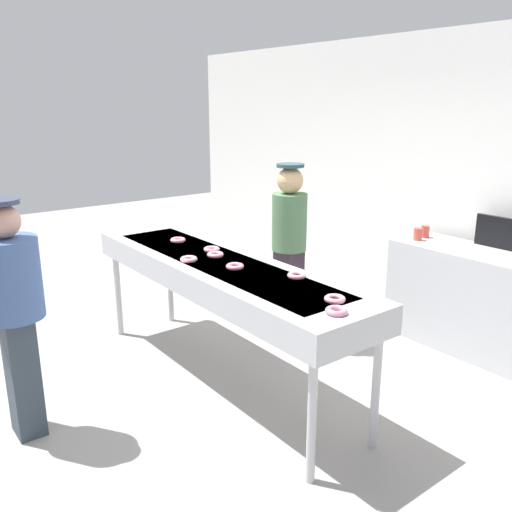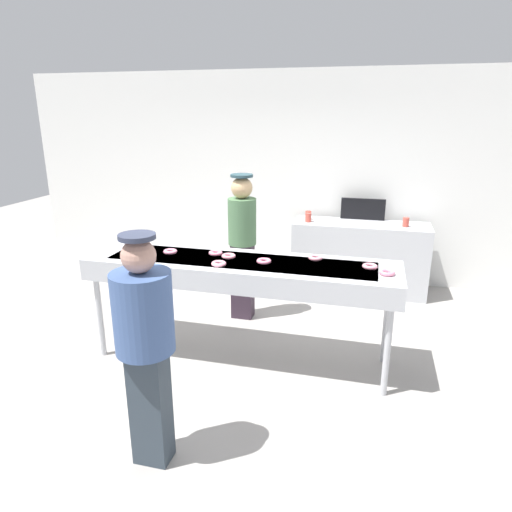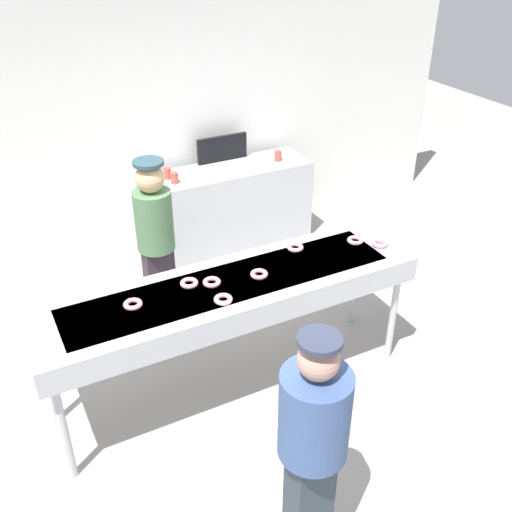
% 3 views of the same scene
% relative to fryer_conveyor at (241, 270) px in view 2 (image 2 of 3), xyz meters
% --- Properties ---
extents(ground_plane, '(16.00, 16.00, 0.00)m').
position_rel_fryer_conveyor_xyz_m(ground_plane, '(0.00, 0.00, -0.91)').
color(ground_plane, '#9E9993').
extents(back_wall, '(8.00, 0.12, 2.86)m').
position_rel_fryer_conveyor_xyz_m(back_wall, '(0.00, 2.58, 0.52)').
color(back_wall, white).
rests_on(back_wall, ground).
extents(fryer_conveyor, '(2.89, 0.72, 1.01)m').
position_rel_fryer_conveyor_xyz_m(fryer_conveyor, '(0.00, 0.00, 0.00)').
color(fryer_conveyor, '#B7BABF').
rests_on(fryer_conveyor, ground).
extents(strawberry_donut_0, '(0.14, 0.14, 0.03)m').
position_rel_fryer_conveyor_xyz_m(strawberry_donut_0, '(-0.13, 0.04, 0.12)').
color(strawberry_donut_0, pink).
rests_on(strawberry_donut_0, fryer_conveyor).
extents(strawberry_donut_1, '(0.19, 0.19, 0.03)m').
position_rel_fryer_conveyor_xyz_m(strawberry_donut_1, '(0.23, -0.02, 0.12)').
color(strawberry_donut_1, pink).
rests_on(strawberry_donut_1, fryer_conveyor).
extents(strawberry_donut_2, '(0.14, 0.14, 0.03)m').
position_rel_fryer_conveyor_xyz_m(strawberry_donut_2, '(-0.14, -0.19, 0.12)').
color(strawberry_donut_2, pink).
rests_on(strawberry_donut_2, fryer_conveyor).
extents(strawberry_donut_3, '(0.19, 0.19, 0.03)m').
position_rel_fryer_conveyor_xyz_m(strawberry_donut_3, '(0.66, 0.20, 0.12)').
color(strawberry_donut_3, pink).
rests_on(strawberry_donut_3, fryer_conveyor).
extents(strawberry_donut_4, '(0.18, 0.18, 0.03)m').
position_rel_fryer_conveyor_xyz_m(strawberry_donut_4, '(-0.72, 0.04, 0.12)').
color(strawberry_donut_4, pink).
rests_on(strawberry_donut_4, fryer_conveyor).
extents(strawberry_donut_5, '(0.16, 0.16, 0.03)m').
position_rel_fryer_conveyor_xyz_m(strawberry_donut_5, '(-0.28, 0.11, 0.12)').
color(strawberry_donut_5, pink).
rests_on(strawberry_donut_5, fryer_conveyor).
extents(strawberry_donut_6, '(0.15, 0.15, 0.03)m').
position_rel_fryer_conveyor_xyz_m(strawberry_donut_6, '(1.16, 0.07, 0.12)').
color(strawberry_donut_6, pink).
rests_on(strawberry_donut_6, fryer_conveyor).
extents(strawberry_donut_7, '(0.17, 0.17, 0.03)m').
position_rel_fryer_conveyor_xyz_m(strawberry_donut_7, '(1.30, -0.06, 0.12)').
color(strawberry_donut_7, pink).
rests_on(strawberry_donut_7, fryer_conveyor).
extents(worker_baker, '(0.31, 0.31, 1.67)m').
position_rel_fryer_conveyor_xyz_m(worker_baker, '(-0.25, 0.92, 0.03)').
color(worker_baker, '#322431').
rests_on(worker_baker, ground).
extents(customer_waiting, '(0.38, 0.38, 1.62)m').
position_rel_fryer_conveyor_xyz_m(customer_waiting, '(-0.20, -1.46, 0.03)').
color(customer_waiting, '#303B45').
rests_on(customer_waiting, ground).
extents(prep_counter, '(1.74, 0.57, 0.93)m').
position_rel_fryer_conveyor_xyz_m(prep_counter, '(1.02, 2.13, -0.45)').
color(prep_counter, '#B7BABF').
rests_on(prep_counter, ground).
extents(paper_cup_0, '(0.08, 0.08, 0.12)m').
position_rel_fryer_conveyor_xyz_m(paper_cup_0, '(1.56, 2.08, 0.07)').
color(paper_cup_0, '#CC4C3F').
rests_on(paper_cup_0, prep_counter).
extents(paper_cup_1, '(0.08, 0.08, 0.12)m').
position_rel_fryer_conveyor_xyz_m(paper_cup_1, '(0.31, 2.18, 0.07)').
color(paper_cup_1, '#CC4C3F').
rests_on(paper_cup_1, prep_counter).
extents(paper_cup_2, '(0.08, 0.08, 0.12)m').
position_rel_fryer_conveyor_xyz_m(paper_cup_2, '(0.33, 2.03, 0.07)').
color(paper_cup_2, '#CC4C3F').
rests_on(paper_cup_2, prep_counter).
extents(menu_display, '(0.58, 0.04, 0.28)m').
position_rel_fryer_conveyor_xyz_m(menu_display, '(1.02, 2.36, 0.16)').
color(menu_display, black).
rests_on(menu_display, prep_counter).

